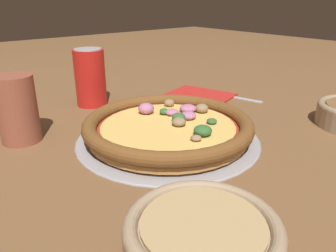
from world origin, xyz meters
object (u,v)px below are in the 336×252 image
Objects in this scene: pizza_tray at (168,137)px; beverage_can at (90,78)px; drinking_cup at (17,109)px; pizza at (168,126)px; napkin at (199,95)px; bowl_near at (202,241)px; fork at (225,95)px.

beverage_can is at bearing 2.36° from pizza_tray.
drinking_cup is 0.21m from beverage_can.
pizza_tray is 1.09× the size of pizza.
beverage_can is at bearing 64.76° from napkin.
bowl_near reaches higher than pizza.
pizza is 1.58× the size of napkin.
napkin is at bearing -56.09° from pizza_tray.
napkin is (0.38, -0.37, -0.02)m from bowl_near.
napkin is at bearing -115.24° from beverage_can.
bowl_near reaches higher than napkin.
fork is 1.35× the size of beverage_can.
beverage_can is (0.25, 0.01, 0.04)m from pizza.
fork is at bearing -95.10° from drinking_cup.
drinking_cup reaches higher than pizza.
pizza is at bearing -72.33° from pizza_tray.
drinking_cup is at bearing 52.09° from pizza.
beverage_can is at bearing -16.53° from bowl_near.
pizza reaches higher than napkin.
pizza is 0.26m from napkin.
pizza is at bearing 97.77° from fork.
fork is at bearing -116.92° from beverage_can.
fork is at bearing -67.76° from pizza.
beverage_can is (0.49, -0.15, 0.03)m from bowl_near.
napkin is (-0.01, -0.41, -0.05)m from drinking_cup.
pizza reaches higher than pizza_tray.
napkin is (0.15, -0.22, -0.02)m from pizza.
drinking_cup is at bearing 70.42° from fork.
pizza is at bearing -177.39° from beverage_can.
pizza is 1.71× the size of fork.
bowl_near is (-0.24, 0.16, 0.02)m from pizza_tray.
pizza_tray is 0.29m from fork.
bowl_near is 1.26× the size of drinking_cup.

